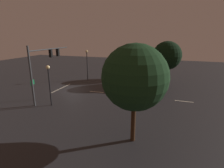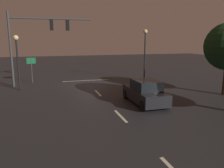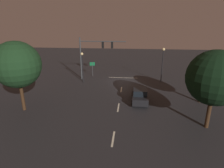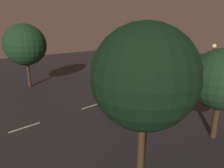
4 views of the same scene
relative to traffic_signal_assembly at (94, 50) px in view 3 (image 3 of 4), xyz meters
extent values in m
plane|color=#232326|center=(-4.75, 0.83, -4.87)|extent=(80.00, 80.00, 0.00)
cylinder|color=#383A3D|center=(2.38, 0.01, -1.39)|extent=(0.22, 0.22, 6.96)
cylinder|color=#383A3D|center=(-1.39, 0.01, 1.47)|extent=(7.53, 0.14, 0.14)
cube|color=black|center=(-1.39, 0.01, 0.90)|extent=(0.32, 0.36, 1.00)
sphere|color=red|center=(-1.39, -0.18, 1.22)|extent=(0.20, 0.20, 0.20)
sphere|color=black|center=(-1.39, -0.18, 0.90)|extent=(0.20, 0.20, 0.20)
sphere|color=black|center=(-1.39, -0.18, 0.58)|extent=(0.20, 0.20, 0.20)
cube|color=black|center=(-2.89, 0.01, 0.90)|extent=(0.32, 0.36, 1.00)
sphere|color=red|center=(-2.89, -0.18, 1.22)|extent=(0.20, 0.20, 0.20)
sphere|color=black|center=(-2.89, -0.18, 0.90)|extent=(0.20, 0.20, 0.20)
sphere|color=black|center=(-2.89, -0.18, 0.58)|extent=(0.20, 0.20, 0.20)
cube|color=beige|center=(-4.75, 4.83, -4.86)|extent=(0.16, 2.20, 0.01)
cube|color=beige|center=(-4.75, 10.83, -4.86)|extent=(0.16, 2.20, 0.01)
cube|color=beige|center=(-4.75, 16.83, -4.86)|extent=(0.16, 2.20, 0.01)
cube|color=beige|center=(-4.75, -1.19, -4.86)|extent=(5.00, 0.16, 0.01)
cube|color=black|center=(-7.22, 8.74, -4.25)|extent=(1.82, 4.31, 0.80)
cube|color=black|center=(-7.22, 8.94, -3.51)|extent=(1.61, 2.11, 0.68)
cylinder|color=black|center=(-6.39, 7.14, -4.53)|extent=(0.22, 0.68, 0.68)
cylinder|color=black|center=(-8.07, 7.15, -4.53)|extent=(0.22, 0.68, 0.68)
cylinder|color=black|center=(-6.38, 10.34, -4.53)|extent=(0.22, 0.68, 0.68)
cylinder|color=black|center=(-8.06, 10.35, -4.53)|extent=(0.22, 0.68, 0.68)
sphere|color=#F9EFC6|center=(-6.58, 6.62, -4.20)|extent=(0.20, 0.20, 0.20)
sphere|color=#F9EFC6|center=(-7.88, 6.63, -4.20)|extent=(0.20, 0.20, 0.20)
cylinder|color=black|center=(-11.02, 0.32, -2.33)|extent=(0.14, 0.14, 5.08)
sphere|color=#F9D88C|center=(-11.02, 0.32, 0.39)|extent=(0.44, 0.44, 0.44)
cylinder|color=black|center=(1.65, 1.82, -2.67)|extent=(0.14, 0.14, 4.39)
sphere|color=#F9D88C|center=(1.65, 1.82, -0.30)|extent=(0.44, 0.44, 0.44)
cylinder|color=#383A3D|center=(0.77, -1.49, -3.55)|extent=(0.09, 0.09, 2.64)
cube|color=#0F6033|center=(0.77, -1.49, -2.58)|extent=(0.88, 0.31, 0.60)
cylinder|color=#382314|center=(-13.15, 14.14, -3.38)|extent=(0.36, 0.36, 2.97)
sphere|color=black|center=(-13.15, 14.14, -0.10)|extent=(4.80, 4.80, 4.80)
cylinder|color=#382314|center=(5.62, 12.46, -3.22)|extent=(0.36, 0.36, 3.30)
sphere|color=#163319|center=(5.62, 12.46, 0.25)|extent=(4.84, 4.84, 4.84)
cylinder|color=#382314|center=(-14.50, 8.28, -3.63)|extent=(0.36, 0.36, 2.48)
sphere|color=#163319|center=(-14.50, 8.28, -0.98)|extent=(3.75, 3.75, 3.75)
camera|label=1|loc=(17.60, 14.77, 3.11)|focal=27.90mm
camera|label=2|loc=(-0.72, 22.74, -0.41)|focal=35.92mm
camera|label=3|loc=(-6.02, 29.88, 4.34)|focal=29.50mm
camera|label=4|loc=(-18.25, 20.88, 1.88)|focal=31.12mm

